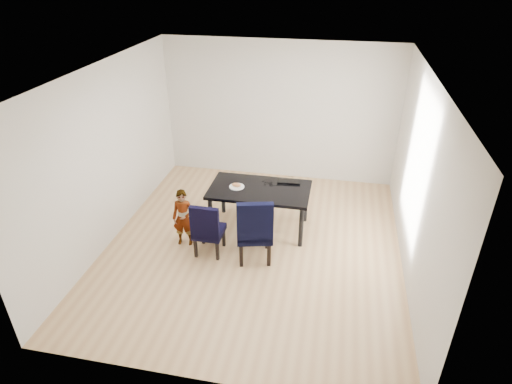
% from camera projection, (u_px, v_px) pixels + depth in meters
% --- Properties ---
extents(floor, '(4.50, 5.00, 0.01)m').
position_uv_depth(floor, '(254.00, 245.00, 6.74)').
color(floor, tan).
rests_on(floor, ground).
extents(ceiling, '(4.50, 5.00, 0.01)m').
position_uv_depth(ceiling, '(253.00, 72.00, 5.41)').
color(ceiling, white).
rests_on(ceiling, wall_back).
extents(wall_back, '(4.50, 0.01, 2.70)m').
position_uv_depth(wall_back, '(279.00, 112.00, 8.22)').
color(wall_back, silver).
rests_on(wall_back, ground).
extents(wall_front, '(4.50, 0.01, 2.70)m').
position_uv_depth(wall_front, '(199.00, 285.00, 3.93)').
color(wall_front, silver).
rests_on(wall_front, ground).
extents(wall_left, '(0.01, 5.00, 2.70)m').
position_uv_depth(wall_left, '(107.00, 155.00, 6.46)').
color(wall_left, silver).
rests_on(wall_left, ground).
extents(wall_right, '(0.01, 5.00, 2.70)m').
position_uv_depth(wall_right, '(419.00, 183.00, 5.69)').
color(wall_right, silver).
rests_on(wall_right, ground).
extents(dining_table, '(1.60, 0.90, 0.75)m').
position_uv_depth(dining_table, '(260.00, 209.00, 6.98)').
color(dining_table, black).
rests_on(dining_table, floor).
extents(chair_left, '(0.43, 0.45, 0.89)m').
position_uv_depth(chair_left, '(209.00, 227.00, 6.38)').
color(chair_left, black).
rests_on(chair_left, floor).
extents(chair_right, '(0.62, 0.64, 1.06)m').
position_uv_depth(chair_right, '(254.00, 227.00, 6.22)').
color(chair_right, black).
rests_on(chair_right, floor).
extents(child, '(0.37, 0.27, 0.94)m').
position_uv_depth(child, '(184.00, 218.00, 6.56)').
color(child, orange).
rests_on(child, floor).
extents(plate, '(0.25, 0.25, 0.01)m').
position_uv_depth(plate, '(237.00, 187.00, 6.83)').
color(plate, white).
rests_on(plate, dining_table).
extents(sandwich, '(0.16, 0.10, 0.06)m').
position_uv_depth(sandwich, '(236.00, 185.00, 6.81)').
color(sandwich, '#BD7443').
rests_on(sandwich, plate).
extents(laptop, '(0.38, 0.26, 0.03)m').
position_uv_depth(laptop, '(289.00, 180.00, 7.01)').
color(laptop, black).
rests_on(laptop, dining_table).
extents(cable_tangle, '(0.15, 0.15, 0.01)m').
position_uv_depth(cable_tangle, '(268.00, 185.00, 6.90)').
color(cable_tangle, black).
rests_on(cable_tangle, dining_table).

